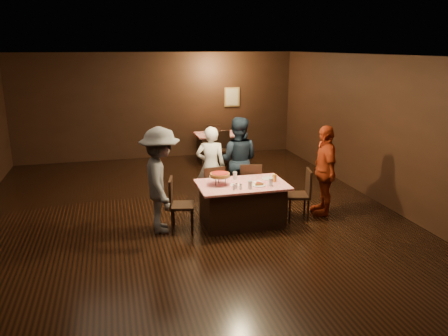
{
  "coord_description": "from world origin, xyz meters",
  "views": [
    {
      "loc": [
        -1.3,
        -7.58,
        3.17
      ],
      "look_at": [
        0.63,
        -0.11,
        1.0
      ],
      "focal_mm": 35.0,
      "sensor_mm": 36.0,
      "label": 1
    }
  ],
  "objects": [
    {
      "name": "napkin_left",
      "position": [
        0.74,
        -0.46,
        0.77
      ],
      "size": [
        0.21,
        0.21,
        0.01
      ],
      "primitive_type": "cube",
      "rotation": [
        0.0,
        0.0,
        -0.35
      ],
      "color": "white",
      "rests_on": "main_table"
    },
    {
      "name": "diner_red_shirt",
      "position": [
        2.56,
        -0.32,
        0.87
      ],
      "size": [
        0.61,
        1.08,
        1.74
      ],
      "primitive_type": "imported",
      "rotation": [
        0.0,
        0.0,
        -1.76
      ],
      "color": "maroon",
      "rests_on": "ground"
    },
    {
      "name": "chair_far_right",
      "position": [
        1.29,
        0.34,
        0.47
      ],
      "size": [
        0.51,
        0.51,
        0.95
      ],
      "primitive_type": "cube",
      "rotation": [
        0.0,
        0.0,
        2.88
      ],
      "color": "black",
      "rests_on": "ground"
    },
    {
      "name": "diner_grey_knit",
      "position": [
        -0.56,
        -0.35,
        0.93
      ],
      "size": [
        0.72,
        1.22,
        1.85
      ],
      "primitive_type": "imported",
      "rotation": [
        0.0,
        0.0,
        1.54
      ],
      "color": "#4C4C50",
      "rests_on": "ground"
    },
    {
      "name": "glass_amber",
      "position": [
        1.49,
        -0.46,
        0.84
      ],
      "size": [
        0.08,
        0.08,
        0.14
      ],
      "primitive_type": "cylinder",
      "color": "#BF7F26",
      "rests_on": "main_table"
    },
    {
      "name": "chair_far_left",
      "position": [
        0.49,
        0.34,
        0.47
      ],
      "size": [
        0.47,
        0.47,
        0.95
      ],
      "primitive_type": "cube",
      "rotation": [
        0.0,
        0.0,
        3.27
      ],
      "color": "black",
      "rests_on": "ground"
    },
    {
      "name": "glass_front_left",
      "position": [
        0.94,
        -0.71,
        0.84
      ],
      "size": [
        0.08,
        0.08,
        0.14
      ],
      "primitive_type": "cylinder",
      "color": "silver",
      "rests_on": "main_table"
    },
    {
      "name": "chair_end_left",
      "position": [
        -0.21,
        -0.41,
        0.47
      ],
      "size": [
        0.5,
        0.5,
        0.95
      ],
      "primitive_type": "cube",
      "rotation": [
        0.0,
        0.0,
        1.35
      ],
      "color": "black",
      "rests_on": "ground"
    },
    {
      "name": "chair_back_near",
      "position": [
        1.6,
        3.5,
        0.47
      ],
      "size": [
        0.47,
        0.47,
        0.95
      ],
      "primitive_type": "cube",
      "rotation": [
        0.0,
        0.0,
        0.13
      ],
      "color": "black",
      "rests_on": "ground"
    },
    {
      "name": "diner_navy_hoodie",
      "position": [
        1.16,
        0.77,
        0.89
      ],
      "size": [
        1.07,
        0.97,
        1.79
      ],
      "primitive_type": "imported",
      "rotation": [
        0.0,
        0.0,
        2.72
      ],
      "color": "black",
      "rests_on": "ground"
    },
    {
      "name": "glass_back",
      "position": [
        0.84,
        -0.11,
        0.84
      ],
      "size": [
        0.08,
        0.08,
        0.14
      ],
      "primitive_type": "cylinder",
      "color": "silver",
      "rests_on": "main_table"
    },
    {
      "name": "glass_front_right",
      "position": [
        1.34,
        -0.66,
        0.84
      ],
      "size": [
        0.08,
        0.08,
        0.14
      ],
      "primitive_type": "cylinder",
      "color": "silver",
      "rests_on": "main_table"
    },
    {
      "name": "pizza_stand",
      "position": [
        0.49,
        -0.36,
        0.95
      ],
      "size": [
        0.38,
        0.38,
        0.22
      ],
      "color": "black",
      "rests_on": "main_table"
    },
    {
      "name": "condiments",
      "position": [
        0.71,
        -0.7,
        0.82
      ],
      "size": [
        0.17,
        0.1,
        0.09
      ],
      "color": "silver",
      "rests_on": "main_table"
    },
    {
      "name": "main_table",
      "position": [
        0.89,
        -0.41,
        0.39
      ],
      "size": [
        1.6,
        1.0,
        0.77
      ],
      "primitive_type": "cube",
      "color": "red",
      "rests_on": "ground"
    },
    {
      "name": "chair_back_far",
      "position": [
        1.6,
        4.8,
        0.47
      ],
      "size": [
        0.51,
        0.51,
        0.95
      ],
      "primitive_type": "cube",
      "rotation": [
        0.0,
        0.0,
        2.89
      ],
      "color": "black",
      "rests_on": "ground"
    },
    {
      "name": "napkin_center",
      "position": [
        1.19,
        -0.41,
        0.77
      ],
      "size": [
        0.19,
        0.19,
        0.01
      ],
      "primitive_type": "cube",
      "rotation": [
        0.0,
        0.0,
        0.21
      ],
      "color": "white",
      "rests_on": "main_table"
    },
    {
      "name": "plate_with_slice",
      "position": [
        1.14,
        -0.59,
        0.8
      ],
      "size": [
        0.25,
        0.25,
        0.06
      ],
      "color": "white",
      "rests_on": "main_table"
    },
    {
      "name": "room",
      "position": [
        0.0,
        0.01,
        2.14
      ],
      "size": [
        10.0,
        10.04,
        3.02
      ],
      "color": "black",
      "rests_on": "ground"
    },
    {
      "name": "chair_end_right",
      "position": [
        1.99,
        -0.41,
        0.47
      ],
      "size": [
        0.51,
        0.51,
        0.95
      ],
      "primitive_type": "cube",
      "rotation": [
        0.0,
        0.0,
        -1.81
      ],
      "color": "black",
      "rests_on": "ground"
    },
    {
      "name": "diner_white_jacket",
      "position": [
        0.57,
        0.73,
        0.81
      ],
      "size": [
        0.66,
        0.49,
        1.63
      ],
      "primitive_type": "imported",
      "rotation": [
        0.0,
        0.0,
        2.96
      ],
      "color": "white",
      "rests_on": "ground"
    },
    {
      "name": "back_table",
      "position": [
        1.6,
        4.2,
        0.39
      ],
      "size": [
        1.3,
        0.9,
        0.77
      ],
      "primitive_type": "cube",
      "color": "#BB0C10",
      "rests_on": "ground"
    },
    {
      "name": "plate_empty",
      "position": [
        1.44,
        -0.26,
        0.78
      ],
      "size": [
        0.25,
        0.25,
        0.01
      ],
      "primitive_type": "cylinder",
      "color": "white",
      "rests_on": "main_table"
    }
  ]
}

